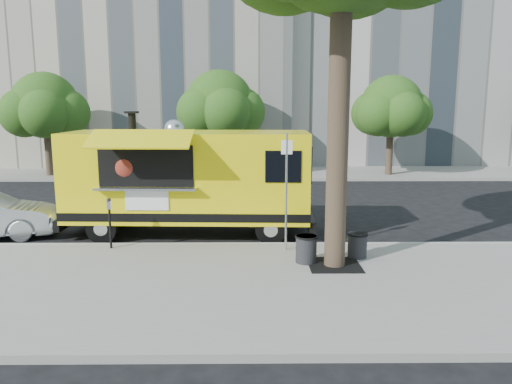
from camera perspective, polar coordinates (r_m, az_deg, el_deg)
ground at (r=14.49m, az=-3.17°, el=-5.44°), size 120.00×120.00×0.00m
sidewalk at (r=10.67m, az=-4.16°, el=-10.79°), size 60.00×6.00×0.15m
curb at (r=13.57m, az=-3.35°, el=-6.18°), size 60.00×0.14×0.16m
far_sidewalk at (r=27.72m, az=-1.92°, el=2.17°), size 60.00×5.00×0.15m
building_mid at (r=39.13m, az=17.22°, el=18.62°), size 20.00×14.00×20.00m
tree_well at (r=11.91m, az=8.93°, el=-8.23°), size 1.20×1.20×0.02m
far_tree_a at (r=28.33m, az=-22.96°, el=9.07°), size 3.42×3.42×5.36m
far_tree_b at (r=26.70m, az=-4.19°, el=9.94°), size 3.60×3.60×5.50m
far_tree_c at (r=27.35m, az=15.22°, el=9.38°), size 3.24×3.24×5.21m
sign_post at (r=12.59m, az=3.49°, el=0.81°), size 0.28×0.06×3.00m
parking_meter at (r=13.43m, az=-16.38°, el=-2.76°), size 0.11×0.11×1.33m
food_truck at (r=14.80m, az=-7.84°, el=1.56°), size 7.41×3.52×3.63m
trash_bin_left at (r=12.50m, az=11.50°, el=-5.90°), size 0.50×0.50×0.61m
trash_bin_right at (r=11.93m, az=5.76°, el=-6.40°), size 0.54×0.54×0.65m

